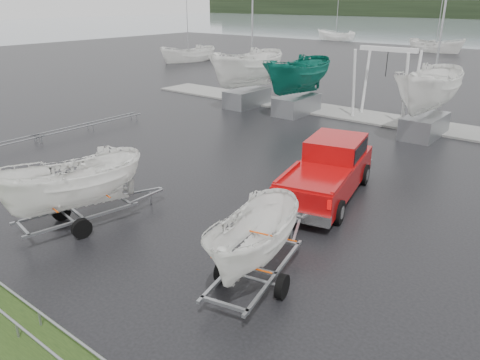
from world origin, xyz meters
TOP-DOWN VIEW (x-y plane):
  - ground_plane at (0.00, 0.00)m, footprint 120.00×120.00m
  - dock at (0.00, 13.00)m, footprint 30.00×3.00m
  - pickup_truck at (5.29, 1.16)m, footprint 3.21×6.13m
  - trailer_hitched at (6.70, -5.10)m, footprint 1.95×3.77m
  - trailer_parked at (0.49, -6.01)m, footprint 2.05×3.75m
  - boat_hoist at (2.27, 13.00)m, footprint 3.30×2.18m
  - keelboat_0 at (-6.10, 11.00)m, footprint 2.54×3.20m
  - keelboat_1 at (-2.40, 11.20)m, footprint 2.33×3.20m
  - keelboat_2 at (5.40, 11.00)m, footprint 2.44×3.20m
  - mast_rack_0 at (-9.00, 1.00)m, footprint 0.56×6.50m
  - mast_rack_2 at (4.00, -9.50)m, footprint 7.00×0.56m
  - moored_boat_0 at (-25.56, 25.30)m, footprint 3.18×3.24m
  - moored_boat_1 at (-7.10, 52.61)m, footprint 3.36×3.30m
  - moored_boat_4 at (-26.09, 60.89)m, footprint 2.72×2.65m

SIDE VIEW (x-z plane):
  - ground_plane at x=0.00m, z-range 0.00..0.00m
  - moored_boat_1 at x=-7.10m, z-range -5.89..5.90m
  - moored_boat_0 at x=-25.56m, z-range -5.81..5.81m
  - moored_boat_4 at x=-26.09m, z-range -5.75..5.75m
  - dock at x=0.00m, z-range -0.01..0.11m
  - mast_rack_0 at x=-9.00m, z-range 0.32..0.38m
  - mast_rack_2 at x=4.00m, z-range 0.32..0.38m
  - pickup_truck at x=5.29m, z-range 0.04..1.98m
  - trailer_hitched at x=6.70m, z-range 0.20..4.69m
  - boat_hoist at x=2.27m, z-range 0.61..4.73m
  - trailer_parked at x=0.49m, z-range 0.21..5.35m
  - keelboat_1 at x=-2.40m, z-range 0.04..7.34m
  - keelboat_2 at x=5.40m, z-range -1.43..9.19m
  - keelboat_0 at x=-6.10m, z-range -1.31..9.41m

